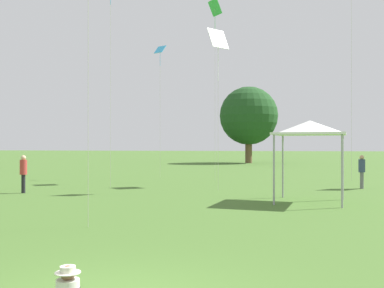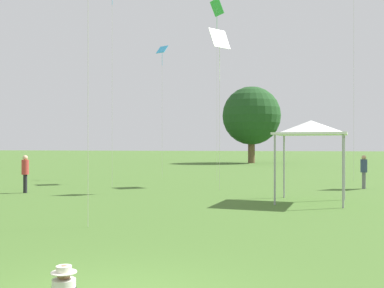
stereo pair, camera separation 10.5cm
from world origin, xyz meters
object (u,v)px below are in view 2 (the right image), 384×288
(kite_1, at_px, (220,42))
(person_standing_2, at_px, (25,170))
(distant_tree_0, at_px, (251,116))
(canopy_tent, at_px, (311,128))
(kite_6, at_px, (162,56))
(kite_5, at_px, (217,14))
(person_standing_1, at_px, (364,169))

(kite_1, bearing_deg, person_standing_2, -166.73)
(person_standing_2, relative_size, kite_1, 0.22)
(distant_tree_0, bearing_deg, canopy_tent, -83.15)
(person_standing_2, height_order, distant_tree_0, distant_tree_0)
(person_standing_2, bearing_deg, kite_6, -61.23)
(kite_1, distance_m, distant_tree_0, 32.48)
(person_standing_2, distance_m, canopy_tent, 12.71)
(kite_6, bearing_deg, distant_tree_0, 150.53)
(kite_1, height_order, kite_5, kite_5)
(person_standing_2, height_order, kite_6, kite_6)
(canopy_tent, distance_m, kite_1, 7.00)
(kite_5, distance_m, kite_6, 4.81)
(person_standing_1, height_order, canopy_tent, canopy_tent)
(kite_1, xyz_separation_m, kite_5, (-0.91, 5.78, 3.09))
(canopy_tent, distance_m, kite_6, 15.39)
(canopy_tent, bearing_deg, distant_tree_0, 96.85)
(person_standing_1, bearing_deg, canopy_tent, -166.43)
(person_standing_2, xyz_separation_m, kite_5, (7.64, 8.59, 9.18))
(person_standing_1, xyz_separation_m, kite_6, (-11.81, 5.47, 7.14))
(distant_tree_0, bearing_deg, kite_6, -100.23)
(person_standing_1, xyz_separation_m, distant_tree_0, (-7.33, 30.30, 4.63))
(canopy_tent, bearing_deg, kite_1, 136.35)
(person_standing_2, height_order, canopy_tent, canopy_tent)
(kite_6, relative_size, distant_tree_0, 0.97)
(kite_6, bearing_deg, kite_1, 13.24)
(person_standing_2, bearing_deg, distant_tree_0, -54.73)
(person_standing_1, bearing_deg, person_standing_2, 147.79)
(person_standing_1, relative_size, kite_1, 0.21)
(kite_1, height_order, distant_tree_0, distant_tree_0)
(kite_5, xyz_separation_m, kite_6, (-3.94, 1.82, -2.07))
(person_standing_2, bearing_deg, kite_1, -113.49)
(kite_5, bearing_deg, distant_tree_0, 2.83)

